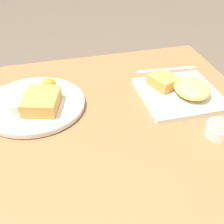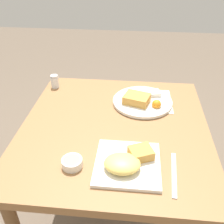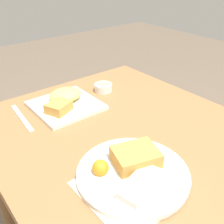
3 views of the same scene
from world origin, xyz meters
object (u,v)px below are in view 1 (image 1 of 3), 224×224
Objects in this scene: plate_square_near at (182,90)px; sauce_ramekin at (220,130)px; butter_knife at (167,70)px; plate_oval_far at (35,102)px.

sauce_ramekin is (-0.20, -0.02, -0.00)m from plate_square_near.
sauce_ramekin is 0.36m from butter_knife.
plate_oval_far is 1.39× the size of butter_knife.
butter_knife is at bearing -7.45° from plate_square_near.
plate_square_near is 0.44m from plate_oval_far.
butter_knife is at bearing -76.00° from plate_oval_far.
butter_knife is (0.36, -0.00, -0.02)m from sauce_ramekin.
plate_oval_far is 3.91× the size of sauce_ramekin.
plate_square_near reaches higher than butter_knife.
sauce_ramekin is at bearing -118.59° from plate_oval_far.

